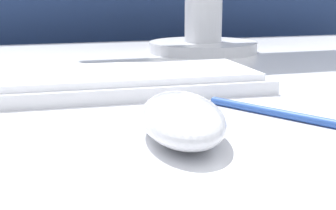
# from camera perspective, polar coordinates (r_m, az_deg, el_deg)

# --- Properties ---
(partition_panel) EXTENTS (5.00, 0.03, 1.04)m
(partition_panel) POSITION_cam_1_polar(r_m,az_deg,el_deg) (1.28, -7.88, -0.50)
(partition_panel) COLOR navy
(partition_panel) RESTS_ON ground_plane
(computer_mouse_near) EXTENTS (0.08, 0.14, 0.04)m
(computer_mouse_near) POSITION_cam_1_polar(r_m,az_deg,el_deg) (0.37, 1.72, -1.62)
(computer_mouse_near) COLOR silver
(computer_mouse_near) RESTS_ON desk
(keyboard) EXTENTS (0.45, 0.16, 0.02)m
(keyboard) POSITION_cam_1_polar(r_m,az_deg,el_deg) (0.56, -10.92, 2.68)
(keyboard) COLOR silver
(keyboard) RESTS_ON desk
(pen) EXTENTS (0.08, 0.13, 0.01)m
(pen) POSITION_cam_1_polar(r_m,az_deg,el_deg) (0.46, 12.80, -0.87)
(pen) COLOR #284C9E
(pen) RESTS_ON desk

